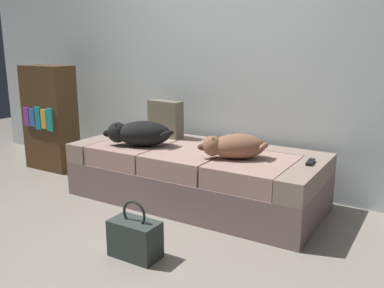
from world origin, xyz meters
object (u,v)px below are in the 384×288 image
at_px(handbag, 135,238).
at_px(dog_dark, 139,133).
at_px(throw_pillow, 165,119).
at_px(tv_remote, 310,162).
at_px(bookshelf, 50,118).
at_px(dog_tan, 234,146).
at_px(couch, 195,175).

bearing_deg(handbag, dog_dark, 126.28).
relative_size(dog_dark, throw_pillow, 1.76).
xyz_separation_m(tv_remote, bookshelf, (-2.77, -0.02, 0.08)).
xyz_separation_m(dog_dark, dog_tan, (0.87, 0.05, -0.01)).
height_order(dog_tan, handbag, dog_tan).
xyz_separation_m(dog_tan, handbag, (-0.23, -0.93, -0.43)).
height_order(dog_dark, bookshelf, bookshelf).
distance_m(couch, tv_remote, 0.99).
xyz_separation_m(handbag, bookshelf, (-1.99, 1.07, 0.42)).
distance_m(couch, handbag, 1.05).
relative_size(dog_tan, throw_pillow, 1.52).
bearing_deg(couch, throw_pillow, 152.28).
distance_m(dog_dark, throw_pillow, 0.42).
bearing_deg(tv_remote, throw_pillow, 166.73).
relative_size(couch, handbag, 5.60).
bearing_deg(throw_pillow, bookshelf, -170.93).
bearing_deg(dog_dark, throw_pillow, 91.20).
bearing_deg(throw_pillow, dog_tan, -21.96).
relative_size(dog_tan, bookshelf, 0.47).
bearing_deg(dog_dark, tv_remote, 8.68).
height_order(tv_remote, throw_pillow, throw_pillow).
xyz_separation_m(throw_pillow, handbag, (0.65, -1.28, -0.51)).
height_order(dog_dark, tv_remote, dog_dark).
bearing_deg(dog_tan, couch, 165.39).
distance_m(dog_tan, handbag, 1.05).
relative_size(dog_dark, handbag, 1.58).
relative_size(couch, tv_remote, 14.10).
height_order(tv_remote, bookshelf, bookshelf).
bearing_deg(dog_dark, dog_tan, 3.59).
bearing_deg(dog_tan, handbag, -104.16).
bearing_deg(handbag, couch, 99.55).
bearing_deg(throw_pillow, handbag, -63.17).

